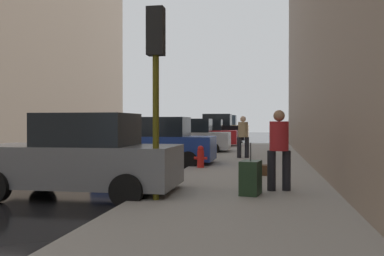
{
  "coord_description": "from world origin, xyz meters",
  "views": [
    {
      "loc": [
        6.56,
        -10.26,
        1.6
      ],
      "look_at": [
        3.49,
        7.13,
        1.37
      ],
      "focal_mm": 40.0,
      "sensor_mm": 36.0,
      "label": 1
    }
  ],
  "objects": [
    {
      "name": "fire_hydrant",
      "position": [
        4.45,
        3.26,
        0.5
      ],
      "size": [
        0.42,
        0.22,
        0.7
      ],
      "color": "red",
      "rests_on": "sidewalk"
    },
    {
      "name": "traffic_light",
      "position": [
        4.5,
        -2.49,
        2.76
      ],
      "size": [
        0.32,
        0.32,
        3.6
      ],
      "color": "#514C0F",
      "rests_on": "sidewalk"
    },
    {
      "name": "parked_blue_sedan",
      "position": [
        2.65,
        4.62,
        0.85
      ],
      "size": [
        4.21,
        2.08,
        1.79
      ],
      "color": "navy",
      "rests_on": "ground_plane"
    },
    {
      "name": "parked_silver_sedan",
      "position": [
        2.65,
        11.04,
        0.85
      ],
      "size": [
        4.22,
        2.1,
        1.79
      ],
      "color": "#B7BABF",
      "rests_on": "ground_plane"
    },
    {
      "name": "parked_bronze_suv",
      "position": [
        2.65,
        27.61,
        1.03
      ],
      "size": [
        4.6,
        2.07,
        2.25
      ],
      "color": "brown",
      "rests_on": "ground_plane"
    },
    {
      "name": "pedestrian_in_tan_coat",
      "position": [
        5.58,
        7.31,
        1.1
      ],
      "size": [
        0.53,
        0.49,
        1.71
      ],
      "color": "black",
      "rests_on": "sidewalk"
    },
    {
      "name": "rolling_suitcase",
      "position": [
        6.23,
        -1.64,
        0.49
      ],
      "size": [
        0.45,
        0.61,
        1.04
      ],
      "color": "black",
      "rests_on": "sidewalk"
    },
    {
      "name": "sidewalk",
      "position": [
        6.0,
        0.0,
        0.07
      ],
      "size": [
        4.0,
        40.0,
        0.15
      ],
      "primitive_type": "cube",
      "color": "gray",
      "rests_on": "ground_plane"
    },
    {
      "name": "parked_gray_coupe",
      "position": [
        2.65,
        -1.71,
        0.85
      ],
      "size": [
        4.2,
        2.06,
        1.79
      ],
      "color": "slate",
      "rests_on": "ground_plane"
    },
    {
      "name": "ground_plane",
      "position": [
        0.0,
        0.0,
        0.0
      ],
      "size": [
        120.0,
        120.0,
        0.0
      ],
      "primitive_type": "plane",
      "color": "black"
    },
    {
      "name": "parked_black_suv",
      "position": [
        2.65,
        22.22,
        1.03
      ],
      "size": [
        4.64,
        2.14,
        2.25
      ],
      "color": "black",
      "rests_on": "ground_plane"
    },
    {
      "name": "duffel_bag",
      "position": [
        6.39,
        1.68,
        0.29
      ],
      "size": [
        0.32,
        0.44,
        0.28
      ],
      "color": "#472D19",
      "rests_on": "sidewalk"
    },
    {
      "name": "parked_red_hatchback",
      "position": [
        2.65,
        16.37,
        0.85
      ],
      "size": [
        4.26,
        2.17,
        1.79
      ],
      "color": "#B2191E",
      "rests_on": "ground_plane"
    },
    {
      "name": "pedestrian_in_red_jacket",
      "position": [
        6.8,
        -1.03,
        1.1
      ],
      "size": [
        0.53,
        0.47,
        1.71
      ],
      "color": "black",
      "rests_on": "sidewalk"
    }
  ]
}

